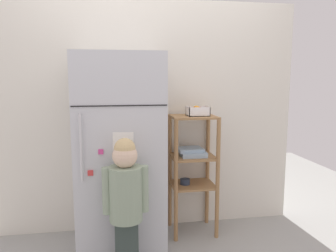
{
  "coord_description": "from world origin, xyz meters",
  "views": [
    {
      "loc": [
        -0.34,
        -2.69,
        1.43
      ],
      "look_at": [
        0.12,
        0.02,
        1.02
      ],
      "focal_mm": 35.4,
      "sensor_mm": 36.0,
      "label": 1
    }
  ],
  "objects_px": {
    "pantry_shelf_unit": "(192,161)",
    "fruit_bin": "(198,111)",
    "child_standing": "(126,193)",
    "refrigerator": "(120,152)"
  },
  "relations": [
    {
      "from": "refrigerator",
      "to": "pantry_shelf_unit",
      "type": "height_order",
      "value": "refrigerator"
    },
    {
      "from": "child_standing",
      "to": "fruit_bin",
      "type": "distance_m",
      "value": 1.02
    },
    {
      "from": "refrigerator",
      "to": "fruit_bin",
      "type": "distance_m",
      "value": 0.78
    },
    {
      "from": "child_standing",
      "to": "fruit_bin",
      "type": "bearing_deg",
      "value": 40.58
    },
    {
      "from": "fruit_bin",
      "to": "child_standing",
      "type": "bearing_deg",
      "value": -139.42
    },
    {
      "from": "refrigerator",
      "to": "child_standing",
      "type": "height_order",
      "value": "refrigerator"
    },
    {
      "from": "fruit_bin",
      "to": "refrigerator",
      "type": "bearing_deg",
      "value": -169.55
    },
    {
      "from": "pantry_shelf_unit",
      "to": "refrigerator",
      "type": "bearing_deg",
      "value": -168.69
    },
    {
      "from": "pantry_shelf_unit",
      "to": "fruit_bin",
      "type": "xyz_separation_m",
      "value": [
        0.04,
        -0.0,
        0.46
      ]
    },
    {
      "from": "refrigerator",
      "to": "child_standing",
      "type": "distance_m",
      "value": 0.49
    }
  ]
}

